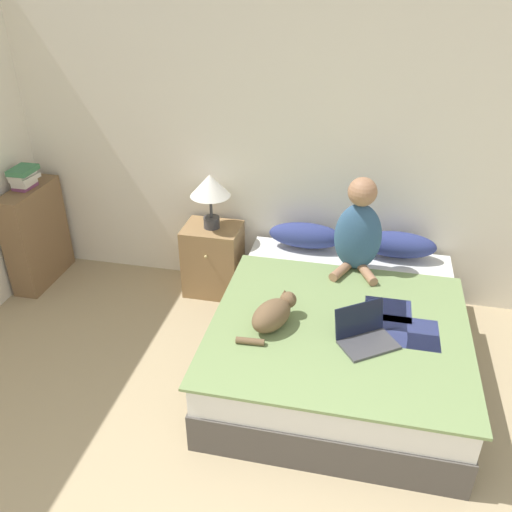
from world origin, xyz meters
TOP-DOWN VIEW (x-y plane):
  - wall_back at (0.00, 3.67)m, footprint 5.92×0.05m
  - bed at (0.41, 2.63)m, footprint 1.68×1.95m
  - pillow_near at (0.04, 3.46)m, footprint 0.61×0.23m
  - pillow_far at (0.78, 3.46)m, footprint 0.61×0.23m
  - person_sitting at (0.46, 3.20)m, footprint 0.36×0.36m
  - cat_tabby at (-0.02, 2.34)m, footprint 0.35×0.44m
  - laptop_open at (0.58, 2.31)m, footprint 0.43×0.41m
  - nightstand at (-0.74, 3.41)m, footprint 0.47×0.40m
  - table_lamp at (-0.74, 3.41)m, footprint 0.33×0.33m
  - bookshelf at (-2.32, 3.26)m, footprint 0.22×0.67m
  - book_stack_top at (-2.31, 3.26)m, footprint 0.18×0.24m

SIDE VIEW (x-z plane):
  - bed at x=0.41m, z-range 0.00..0.50m
  - nightstand at x=-0.74m, z-range 0.00..0.62m
  - bookshelf at x=-2.32m, z-range 0.00..0.89m
  - laptop_open at x=0.58m, z-range 0.44..0.66m
  - cat_tabby at x=-0.02m, z-range 0.50..0.69m
  - pillow_near at x=0.04m, z-range 0.50..0.71m
  - pillow_far at x=0.78m, z-range 0.50..0.71m
  - person_sitting at x=0.46m, z-range 0.46..1.20m
  - table_lamp at x=-0.74m, z-range 0.74..1.21m
  - book_stack_top at x=-2.31m, z-range 0.90..1.08m
  - wall_back at x=0.00m, z-range 0.00..2.55m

